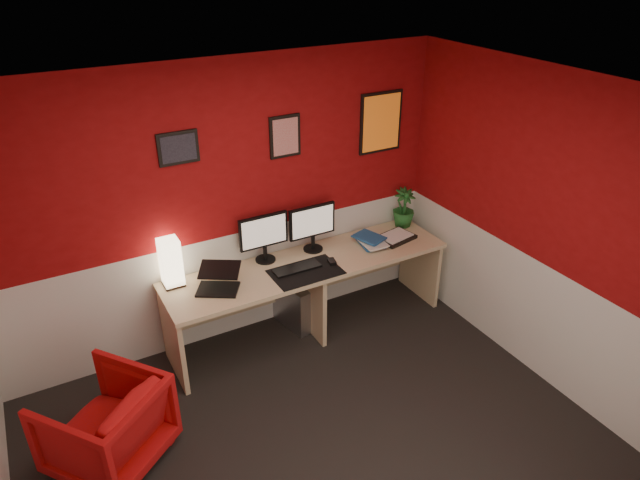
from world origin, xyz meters
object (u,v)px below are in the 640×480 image
at_px(shoji_lamp, 171,264).
at_px(desk, 309,297).
at_px(laptop, 217,279).
at_px(monitor_right, 313,221).
at_px(zen_tray, 395,238).
at_px(pc_tower, 294,304).
at_px(monitor_left, 264,231).
at_px(potted_plant, 404,208).
at_px(armchair, 106,425).

bearing_deg(shoji_lamp, desk, -11.14).
bearing_deg(shoji_lamp, laptop, -41.92).
distance_m(desk, monitor_right, 0.70).
distance_m(zen_tray, pc_tower, 1.15).
xyz_separation_m(monitor_left, potted_plant, (1.48, -0.03, -0.10)).
bearing_deg(pc_tower, zen_tray, -20.29).
xyz_separation_m(laptop, monitor_right, (1.01, 0.23, 0.18)).
relative_size(monitor_left, pc_tower, 1.29).
xyz_separation_m(desk, shoji_lamp, (-1.15, 0.23, 0.56)).
height_order(potted_plant, armchair, potted_plant).
xyz_separation_m(laptop, zen_tray, (1.79, 0.03, -0.09)).
height_order(laptop, monitor_left, monitor_left).
bearing_deg(monitor_right, laptop, -167.31).
xyz_separation_m(desk, monitor_left, (-0.32, 0.22, 0.66)).
bearing_deg(laptop, potted_plant, 38.01).
xyz_separation_m(zen_tray, pc_tower, (-1.01, 0.16, -0.52)).
bearing_deg(zen_tray, monitor_right, 165.67).
relative_size(laptop, monitor_right, 0.57).
bearing_deg(shoji_lamp, armchair, -131.57).
bearing_deg(desk, pc_tower, 117.60).
height_order(shoji_lamp, pc_tower, shoji_lamp).
xyz_separation_m(laptop, pc_tower, (0.78, 0.19, -0.61)).
distance_m(laptop, pc_tower, 1.01).
bearing_deg(monitor_left, zen_tray, -10.59).
bearing_deg(pc_tower, monitor_left, 151.58).
xyz_separation_m(pc_tower, armchair, (-1.85, -0.81, 0.10)).
height_order(monitor_right, zen_tray, monitor_right).
bearing_deg(monitor_right, zen_tray, -14.33).
bearing_deg(zen_tray, monitor_left, 169.41).
height_order(monitor_left, potted_plant, monitor_left).
height_order(monitor_right, potted_plant, monitor_right).
relative_size(shoji_lamp, armchair, 0.56).
bearing_deg(potted_plant, pc_tower, -178.06).
bearing_deg(pc_tower, laptop, -177.86).
xyz_separation_m(potted_plant, pc_tower, (-1.24, -0.04, -0.70)).
relative_size(monitor_right, pc_tower, 1.29).
bearing_deg(monitor_left, laptop, -154.38).
distance_m(desk, armchair, 2.04).
distance_m(monitor_right, armchair, 2.35).
bearing_deg(monitor_right, armchair, -157.84).
bearing_deg(potted_plant, laptop, -173.57).
distance_m(laptop, potted_plant, 2.04).
distance_m(desk, laptop, 0.98).
height_order(laptop, potted_plant, potted_plant).
relative_size(desk, zen_tray, 7.43).
height_order(shoji_lamp, potted_plant, shoji_lamp).
height_order(monitor_left, zen_tray, monitor_left).
distance_m(laptop, monitor_right, 1.05).
distance_m(shoji_lamp, potted_plant, 2.31).
relative_size(monitor_left, monitor_right, 1.00).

